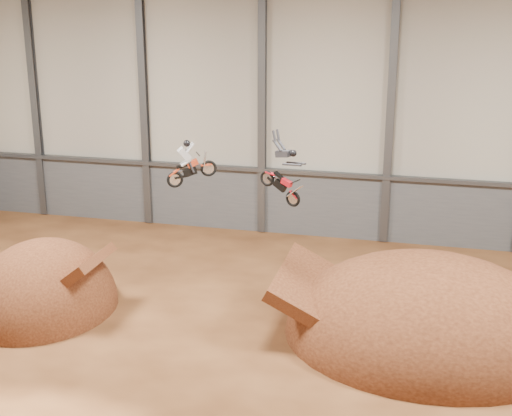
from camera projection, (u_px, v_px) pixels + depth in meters
The scene contains 12 objects.
floor at pixel (256, 372), 25.03m from camera, with size 40.00×40.00×0.00m, color #512B15.
back_wall at pixel (326, 108), 36.88m from camera, with size 40.00×0.10×14.00m, color #BAB4A5.
lower_band_back at pixel (322, 205), 38.33m from camera, with size 39.80×0.18×3.50m, color #55585D.
steel_rail at pixel (323, 174), 37.66m from camera, with size 39.80×0.35×0.20m, color #47494F.
steel_column_0 at pixel (35, 97), 40.53m from camera, with size 0.40×0.36×13.90m, color #47494F.
steel_column_1 at pixel (144, 101), 38.99m from camera, with size 0.40×0.36×13.90m, color #47494F.
steel_column_2 at pixel (262, 106), 37.46m from camera, with size 0.40×0.36×13.90m, color #47494F.
steel_column_3 at pixel (390, 111), 35.92m from camera, with size 0.40×0.36×13.90m, color #47494F.
takeoff_ramp at pixel (45, 309), 29.97m from camera, with size 5.96×6.87×5.96m, color #431F10.
landing_ramp at pixel (425, 337), 27.58m from camera, with size 10.96×9.70×6.32m, color #431F10.
fmx_rider_a at pixel (194, 159), 28.83m from camera, with size 2.10×0.80×1.90m, color #C03B1C, non-canonical shape.
fmx_rider_b at pixel (277, 167), 26.55m from camera, with size 2.54×0.73×2.18m, color red, non-canonical shape.
Camera 1 is at (5.37, -21.56, 12.89)m, focal length 50.00 mm.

